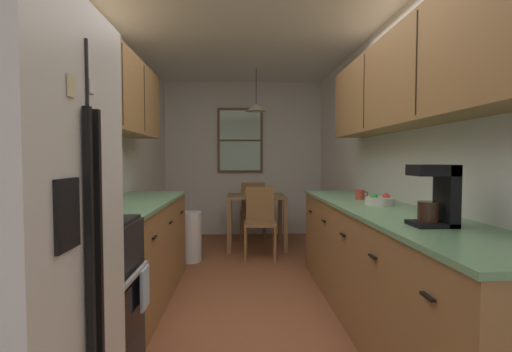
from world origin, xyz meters
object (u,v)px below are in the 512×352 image
storage_canister (103,199)px  dining_chair_far (253,207)px  mug_by_coffeemaker (360,195)px  fruit_bowl (380,200)px  dining_table (256,205)px  trash_bin (189,237)px  coffee_maker (438,194)px  stove_range (72,304)px  microwave_over_range (46,89)px  dining_chair_near (260,219)px  table_serving_bowl (252,193)px

storage_canister → dining_chair_far: bearing=71.1°
mug_by_coffeemaker → fruit_bowl: size_ratio=0.51×
dining_table → trash_bin: size_ratio=1.34×
trash_bin → coffee_maker: bearing=-57.4°
storage_canister → fruit_bowl: (2.03, 0.34, -0.05)m
stove_range → mug_by_coffeemaker: (2.01, 1.26, 0.47)m
trash_bin → fruit_bowl: size_ratio=2.70×
microwave_over_range → trash_bin: microwave_over_range is taller
microwave_over_range → coffee_maker: bearing=-2.4°
stove_range → trash_bin: (0.29, 2.56, -0.17)m
dining_chair_near → fruit_bowl: (0.84, -1.85, 0.44)m
trash_bin → coffee_maker: 3.23m
mug_by_coffeemaker → microwave_over_range: bearing=-149.3°
microwave_over_range → mug_by_coffeemaker: bearing=30.7°
dining_chair_near → fruit_bowl: bearing=-65.5°
dining_chair_near → coffee_maker: 2.96m
fruit_bowl → dining_table: bearing=109.8°
dining_table → coffee_maker: 3.49m
coffee_maker → mug_by_coffeemaker: coffee_maker is taller
storage_canister → table_serving_bowl: size_ratio=0.88×
coffee_maker → dining_chair_near: bearing=106.1°
trash_bin → coffee_maker: size_ratio=1.84×
storage_canister → table_serving_bowl: 3.03m
dining_chair_near → coffee_maker: (0.80, -2.79, 0.57)m
dining_chair_near → table_serving_bowl: bearing=97.9°
dining_table → storage_canister: size_ratio=4.58×
microwave_over_range → dining_chair_near: bearing=64.3°
coffee_maker → storage_canister: bearing=163.2°
microwave_over_range → coffee_maker: size_ratio=1.83×
storage_canister → coffee_maker: bearing=-16.8°
dining_chair_near → dining_chair_far: 1.14m
stove_range → storage_canister: bearing=90.6°
trash_bin → fruit_bowl: 2.51m
stove_range → table_serving_bowl: bearing=71.8°
trash_bin → coffee_maker: (1.69, -2.65, 0.77)m
fruit_bowl → table_serving_bowl: size_ratio=1.12×
microwave_over_range → fruit_bowl: (2.14, 0.85, -0.70)m
microwave_over_range → table_serving_bowl: bearing=70.0°
trash_bin → table_serving_bowl: bearing=43.9°
fruit_bowl → dining_chair_far: bearing=106.7°
microwave_over_range → table_serving_bowl: microwave_over_range is taller
dining_table → coffee_maker: coffee_maker is taller
microwave_over_range → trash_bin: (0.41, 2.56, -1.33)m
stove_range → dining_table: 3.47m
microwave_over_range → dining_chair_near: (1.30, 2.70, -1.14)m
fruit_bowl → coffee_maker: bearing=-92.6°
dining_table → mug_by_coffeemaker: size_ratio=7.14×
dining_chair_far → fruit_bowl: 3.15m
stove_range → mug_by_coffeemaker: size_ratio=9.58×
dining_chair_far → storage_canister: bearing=-108.9°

